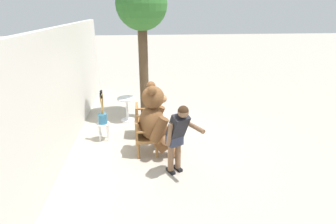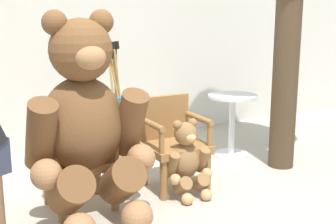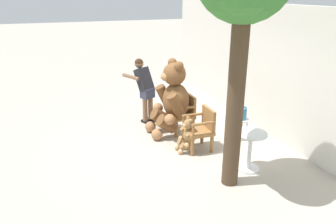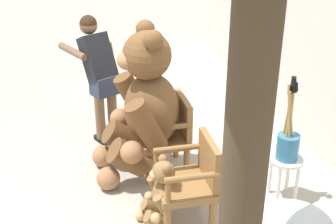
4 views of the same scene
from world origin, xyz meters
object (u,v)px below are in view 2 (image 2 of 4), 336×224
(teddy_bear_large, at_px, (86,120))
(teddy_bear_small, at_px, (187,159))
(brush_bucket, at_px, (116,102))
(round_side_table, at_px, (232,118))
(wooden_chair_right, at_px, (172,140))
(white_stool, at_px, (116,128))
(wooden_chair_left, at_px, (77,154))

(teddy_bear_large, distance_m, teddy_bear_small, 1.04)
(brush_bucket, relative_size, round_side_table, 1.21)
(wooden_chair_right, xyz_separation_m, teddy_bear_small, (-0.00, -0.28, -0.11))
(wooden_chair_right, relative_size, teddy_bear_large, 0.51)
(teddy_bear_large, xyz_separation_m, white_stool, (0.78, 1.30, -0.47))
(teddy_bear_large, height_order, brush_bucket, teddy_bear_large)
(teddy_bear_small, xyz_separation_m, round_side_table, (1.05, 0.76, 0.10))
(round_side_table, bearing_deg, teddy_bear_small, -144.24)
(wooden_chair_right, height_order, teddy_bear_small, wooden_chair_right)
(white_stool, bearing_deg, teddy_bear_large, -121.00)
(teddy_bear_large, relative_size, round_side_table, 2.33)
(round_side_table, bearing_deg, wooden_chair_right, -155.60)
(wooden_chair_left, height_order, white_stool, wooden_chair_left)
(brush_bucket, bearing_deg, wooden_chair_right, -81.41)
(wooden_chair_right, distance_m, teddy_bear_large, 1.04)
(wooden_chair_left, bearing_deg, teddy_bear_large, -89.44)
(wooden_chair_right, bearing_deg, white_stool, 98.50)
(wooden_chair_right, bearing_deg, brush_bucket, 98.59)
(teddy_bear_large, relative_size, brush_bucket, 1.92)
(wooden_chair_right, relative_size, round_side_table, 1.19)
(wooden_chair_right, bearing_deg, teddy_bear_small, -90.18)
(wooden_chair_right, height_order, teddy_bear_large, teddy_bear_large)
(wooden_chair_right, height_order, round_side_table, wooden_chair_right)
(round_side_table, bearing_deg, brush_bucket, 155.64)
(white_stool, bearing_deg, wooden_chair_right, -81.50)
(wooden_chair_left, xyz_separation_m, brush_bucket, (0.78, 1.02, 0.20))
(teddy_bear_large, bearing_deg, white_stool, 59.00)
(teddy_bear_small, bearing_deg, round_side_table, 35.76)
(wooden_chair_left, bearing_deg, teddy_bear_small, -16.72)
(wooden_chair_right, distance_m, round_side_table, 1.15)
(teddy_bear_small, distance_m, round_side_table, 1.30)
(white_stool, bearing_deg, wooden_chair_left, -127.35)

